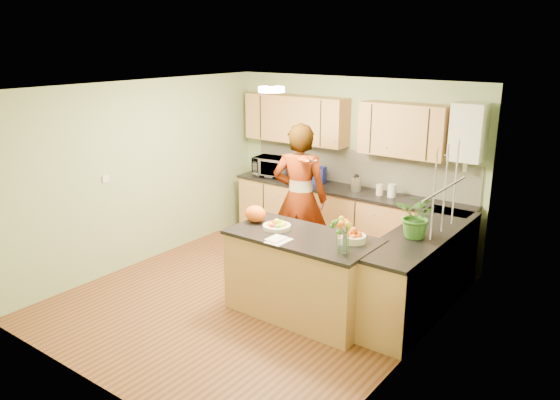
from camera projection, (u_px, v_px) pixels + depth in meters
The scene contains 28 objects.
floor at pixel (257, 296), 6.64m from camera, with size 4.50×4.50×0.00m, color #532F17.
ceiling at pixel (255, 88), 5.94m from camera, with size 4.00×4.50×0.02m, color white.
wall_back at pixel (352, 163), 8.02m from camera, with size 4.00×0.02×2.50m, color #95AF7D.
wall_front at pixel (87, 258), 4.56m from camera, with size 4.00×0.02×2.50m, color #95AF7D.
wall_left at pixel (142, 173), 7.43m from camera, with size 0.02×4.50×2.50m, color #95AF7D.
wall_right at pixel (421, 233), 5.15m from camera, with size 0.02×4.50×2.50m, color #95AF7D.
back_counter at pixel (346, 220), 7.96m from camera, with size 3.64×0.62×0.94m.
right_counter at pixel (420, 272), 6.19m from camera, with size 0.62×2.24×0.94m.
splashback at pixel (358, 168), 7.97m from camera, with size 3.60×0.02×0.52m, color beige.
upper_cabinets at pixel (337, 123), 7.82m from camera, with size 3.20×0.34×0.70m.
boiler at pixel (468, 133), 6.74m from camera, with size 0.40×0.30×0.86m.
window_right at pixel (446, 189), 5.53m from camera, with size 0.01×1.30×1.05m.
light_switch at pixel (105, 179), 6.95m from camera, with size 0.02×0.09×0.09m, color white.
ceiling_lamp at pixel (271, 89), 6.18m from camera, with size 0.30×0.30×0.07m.
peninsula_island at pixel (302, 275), 6.10m from camera, with size 1.65×0.85×0.95m.
fruit_dish at pixel (277, 225), 6.15m from camera, with size 0.32×0.32×0.11m.
orange_bowl at pixel (354, 236), 5.75m from camera, with size 0.26×0.26×0.15m.
flower_vase at pixel (343, 224), 5.40m from camera, with size 0.24×0.24×0.45m.
orange_bag at pixel (256, 214), 6.37m from camera, with size 0.26×0.22×0.20m, color #DF5612.
papers at pixel (279, 241), 5.79m from camera, with size 0.20×0.27×0.01m, color silver.
violinist at pixel (300, 198), 7.17m from camera, with size 0.73×0.48×1.99m, color tan.
violin at pixel (304, 159), 6.71m from camera, with size 0.54×0.22×0.11m, color #510905, non-canonical shape.
microwave at pixel (272, 167), 8.53m from camera, with size 0.55×0.37×0.30m, color white.
blue_box at pixel (315, 175), 8.13m from camera, with size 0.30×0.22×0.24m, color navy.
kettle at pixel (356, 183), 7.71m from camera, with size 0.15×0.15×0.28m.
jar_cream at pixel (380, 190), 7.51m from camera, with size 0.10×0.10×0.15m, color beige.
jar_white at pixel (392, 191), 7.41m from camera, with size 0.12×0.12×0.18m, color white.
potted_plant at pixel (418, 216), 5.84m from camera, with size 0.45×0.39×0.49m, color #377025.
Camera 1 is at (3.82, -4.68, 3.01)m, focal length 35.00 mm.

